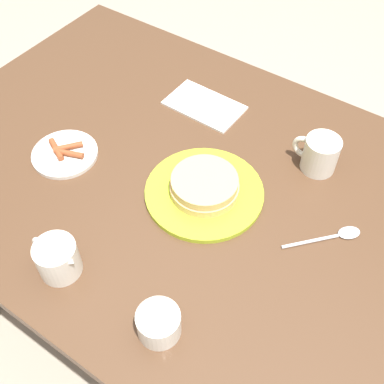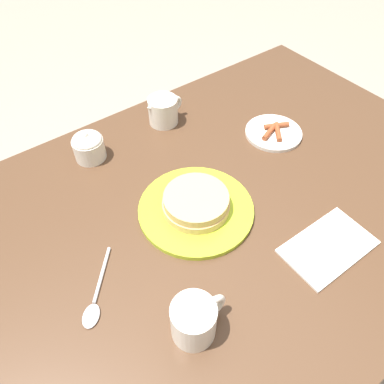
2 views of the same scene
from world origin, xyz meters
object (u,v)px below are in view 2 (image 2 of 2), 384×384
at_px(spoon, 95,302).
at_px(napkin, 328,247).
at_px(coffee_mug, 195,320).
at_px(sugar_bowl, 89,146).
at_px(creamer_pitcher, 163,110).
at_px(pancake_plate, 196,206).
at_px(side_plate_bacon, 274,132).

bearing_deg(spoon, napkin, -22.21).
bearing_deg(coffee_mug, spoon, 127.75).
bearing_deg(coffee_mug, sugar_bowl, 83.59).
relative_size(coffee_mug, creamer_pitcher, 0.93).
relative_size(pancake_plate, creamer_pitcher, 2.22).
xyz_separation_m(coffee_mug, napkin, (0.33, -0.03, -0.04)).
relative_size(pancake_plate, spoon, 1.88).
xyz_separation_m(sugar_bowl, spoon, (-0.18, -0.36, -0.03)).
distance_m(coffee_mug, sugar_bowl, 0.52).
xyz_separation_m(pancake_plate, napkin, (0.16, -0.24, -0.02)).
bearing_deg(napkin, spoon, 157.79).
height_order(creamer_pitcher, spoon, creamer_pitcher).
bearing_deg(spoon, pancake_plate, 12.19).
distance_m(side_plate_bacon, coffee_mug, 0.58).
bearing_deg(sugar_bowl, napkin, -63.85).
xyz_separation_m(coffee_mug, sugar_bowl, (0.06, 0.52, -0.01)).
relative_size(side_plate_bacon, napkin, 0.78).
relative_size(pancake_plate, napkin, 1.33).
relative_size(pancake_plate, sugar_bowl, 3.21).
xyz_separation_m(creamer_pitcher, sugar_bowl, (-0.23, -0.01, -0.00)).
bearing_deg(napkin, sugar_bowl, 116.15).
bearing_deg(sugar_bowl, side_plate_bacon, -26.23).
xyz_separation_m(side_plate_bacon, creamer_pitcher, (-0.21, 0.23, 0.03)).
height_order(napkin, spoon, spoon).
bearing_deg(pancake_plate, napkin, -56.40).
relative_size(side_plate_bacon, coffee_mug, 1.41).
bearing_deg(creamer_pitcher, side_plate_bacon, -47.08).
bearing_deg(napkin, side_plate_bacon, 62.51).
height_order(creamer_pitcher, sugar_bowl, creamer_pitcher).
distance_m(side_plate_bacon, spoon, 0.63).
bearing_deg(pancake_plate, creamer_pitcher, 68.53).
height_order(pancake_plate, creamer_pitcher, creamer_pitcher).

